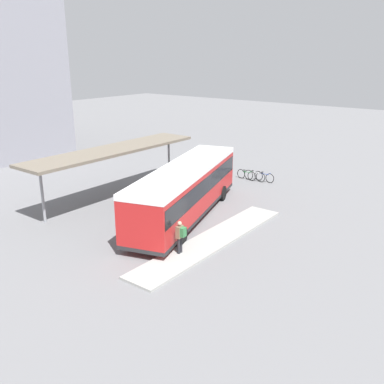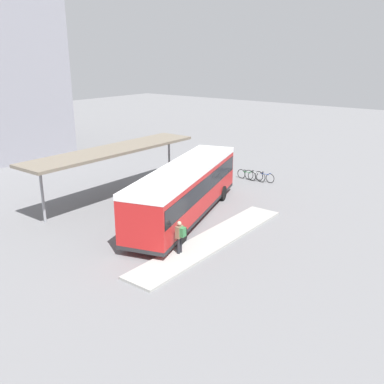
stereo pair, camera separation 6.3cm
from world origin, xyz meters
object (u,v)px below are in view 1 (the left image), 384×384
bicycle_blue (264,177)px  bicycle_white (255,176)px  city_bus (186,188)px  bicycle_green (246,175)px  pedestrian_waiting (180,235)px  potted_planter_near_shelter (194,174)px

bicycle_blue → bicycle_white: bearing=-155.2°
city_bus → bicycle_green: 9.11m
pedestrian_waiting → bicycle_white: (13.07, 3.50, -0.64)m
pedestrian_waiting → bicycle_blue: 13.64m
city_bus → bicycle_green: (8.91, 1.24, -1.42)m
bicycle_white → city_bus: bearing=-83.8°
pedestrian_waiting → potted_planter_near_shelter: pedestrian_waiting is taller
city_bus → pedestrian_waiting: 5.09m
potted_planter_near_shelter → city_bus: bearing=-146.9°
bicycle_white → bicycle_green: bearing=-172.0°
city_bus → bicycle_green: city_bus is taller
bicycle_green → potted_planter_near_shelter: 4.17m
bicycle_green → potted_planter_near_shelter: size_ratio=1.13×
bicycle_blue → bicycle_white: 0.72m
bicycle_blue → bicycle_white: (-0.25, 0.67, 0.02)m
city_bus → bicycle_green: size_ratio=7.10×
pedestrian_waiting → bicycle_green: (13.01, 4.17, -0.67)m
bicycle_blue → pedestrian_waiting: bearing=-73.6°
city_bus → bicycle_blue: (9.23, -0.10, -1.41)m
bicycle_white → bicycle_green: 0.68m
potted_planter_near_shelter → pedestrian_waiting: bearing=-145.8°
bicycle_blue → potted_planter_near_shelter: potted_planter_near_shelter is taller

